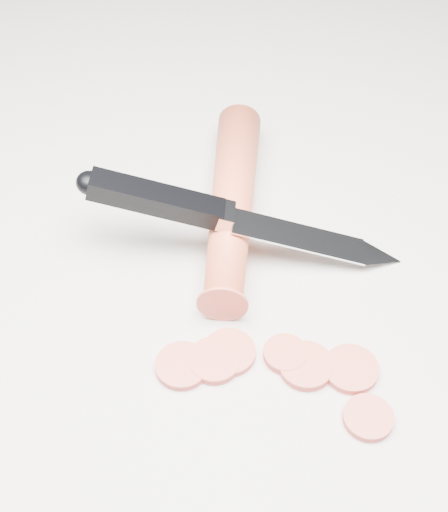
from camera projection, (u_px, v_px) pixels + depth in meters
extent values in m
plane|color=beige|center=(262.00, 318.00, 0.49)|extent=(2.40, 2.40, 0.00)
cylinder|color=#E34B28|center=(232.00, 202.00, 0.54)|extent=(0.09, 0.19, 0.03)
cylinder|color=#D5523D|center=(214.00, 360.00, 0.47)|extent=(0.03, 0.03, 0.01)
cylinder|color=#D5523D|center=(229.00, 352.00, 0.47)|extent=(0.04, 0.04, 0.01)
cylinder|color=#D5523D|center=(368.00, 418.00, 0.44)|extent=(0.03, 0.03, 0.01)
cylinder|color=#D5523D|center=(285.00, 354.00, 0.47)|extent=(0.03, 0.03, 0.01)
cylinder|color=#D5523D|center=(306.00, 366.00, 0.46)|extent=(0.04, 0.04, 0.01)
cylinder|color=#D5523D|center=(182.00, 366.00, 0.46)|extent=(0.04, 0.04, 0.01)
cylinder|color=#D5523D|center=(351.00, 369.00, 0.46)|extent=(0.04, 0.04, 0.01)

